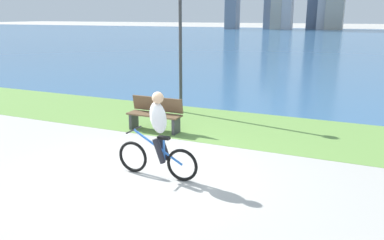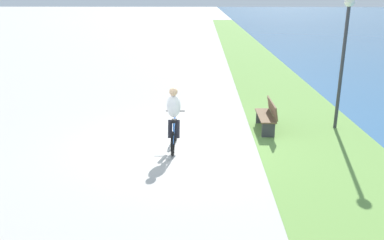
{
  "view_description": "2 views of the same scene",
  "coord_description": "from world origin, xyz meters",
  "views": [
    {
      "loc": [
        3.65,
        -6.14,
        3.03
      ],
      "look_at": [
        0.55,
        0.88,
        0.94
      ],
      "focal_mm": 36.14,
      "sensor_mm": 36.0,
      "label": 1
    },
    {
      "loc": [
        9.96,
        0.74,
        3.89
      ],
      "look_at": [
        0.4,
        0.45,
        0.84
      ],
      "focal_mm": 36.33,
      "sensor_mm": 36.0,
      "label": 2
    }
  ],
  "objects": [
    {
      "name": "ground_plane",
      "position": [
        0.0,
        0.0,
        0.0
      ],
      "size": [
        300.0,
        300.0,
        0.0
      ],
      "primitive_type": "plane",
      "color": "#B2AFA8"
    },
    {
      "name": "cyclist_lead",
      "position": [
        0.25,
        -0.03,
        0.83
      ],
      "size": [
        1.71,
        0.52,
        1.67
      ],
      "color": "black",
      "rests_on": "ground"
    },
    {
      "name": "lamppost_tall",
      "position": [
        -1.59,
        4.83,
        2.55
      ],
      "size": [
        0.28,
        0.28,
        3.89
      ],
      "color": "#38383D",
      "rests_on": "ground"
    },
    {
      "name": "bench_near_path",
      "position": [
        -1.33,
        2.68,
        0.45
      ],
      "size": [
        1.5,
        0.47,
        0.9
      ],
      "color": "brown",
      "rests_on": "ground"
    },
    {
      "name": "grass_strip_bayside",
      "position": [
        0.0,
        3.9,
        0.0
      ],
      "size": [
        120.0,
        3.41,
        0.01
      ],
      "primitive_type": "cube",
      "color": "#6B9947",
      "rests_on": "ground"
    }
  ]
}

